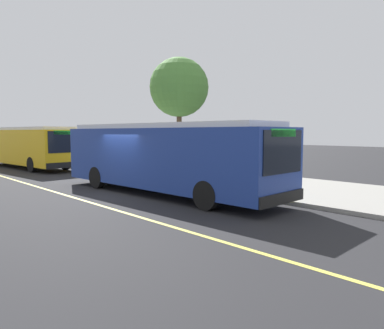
# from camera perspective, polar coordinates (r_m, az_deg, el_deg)

# --- Properties ---
(ground_plane) EXTENTS (120.00, 120.00, 0.00)m
(ground_plane) POSITION_cam_1_polar(r_m,az_deg,el_deg) (16.01, -9.93, -4.36)
(ground_plane) COLOR #232326
(sidewalk_curb) EXTENTS (44.00, 6.40, 0.15)m
(sidewalk_curb) POSITION_cam_1_polar(r_m,az_deg,el_deg) (19.85, 4.82, -2.28)
(sidewalk_curb) COLOR gray
(sidewalk_curb) RESTS_ON ground_plane
(lane_stripe_center) EXTENTS (36.00, 0.14, 0.01)m
(lane_stripe_center) POSITION_cam_1_polar(r_m,az_deg,el_deg) (14.96, -17.07, -5.15)
(lane_stripe_center) COLOR #E0D64C
(lane_stripe_center) RESTS_ON ground_plane
(transit_bus_main) EXTENTS (11.43, 3.08, 2.95)m
(transit_bus_main) POSITION_cam_1_polar(r_m,az_deg,el_deg) (15.40, -4.35, 1.39)
(transit_bus_main) COLOR navy
(transit_bus_main) RESTS_ON ground_plane
(transit_bus_second) EXTENTS (11.55, 3.46, 2.95)m
(transit_bus_second) POSITION_cam_1_polar(r_m,az_deg,el_deg) (29.55, -24.26, 2.69)
(transit_bus_second) COLOR gold
(transit_bus_second) RESTS_ON ground_plane
(bus_shelter) EXTENTS (2.90, 1.60, 2.48)m
(bus_shelter) POSITION_cam_1_polar(r_m,az_deg,el_deg) (20.41, 0.84, 3.13)
(bus_shelter) COLOR #333338
(bus_shelter) RESTS_ON sidewalk_curb
(waiting_bench) EXTENTS (1.60, 0.48, 0.95)m
(waiting_bench) POSITION_cam_1_polar(r_m,az_deg,el_deg) (20.53, 0.55, -0.45)
(waiting_bench) COLOR brown
(waiting_bench) RESTS_ON sidewalk_curb
(route_sign_post) EXTENTS (0.44, 0.08, 2.80)m
(route_sign_post) POSITION_cam_1_polar(r_m,az_deg,el_deg) (16.73, 2.89, 2.85)
(route_sign_post) COLOR #333338
(route_sign_post) RESTS_ON sidewalk_curb
(pedestrian_commuter) EXTENTS (0.24, 0.40, 1.69)m
(pedestrian_commuter) POSITION_cam_1_polar(r_m,az_deg,el_deg) (16.67, 4.97, -0.07)
(pedestrian_commuter) COLOR #282D47
(pedestrian_commuter) RESTS_ON sidewalk_curb
(street_tree_near_shelter) EXTENTS (4.08, 4.08, 7.58)m
(street_tree_near_shelter) POSITION_cam_1_polar(r_m,az_deg,el_deg) (25.97, -2.02, 11.80)
(street_tree_near_shelter) COLOR brown
(street_tree_near_shelter) RESTS_ON sidewalk_curb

